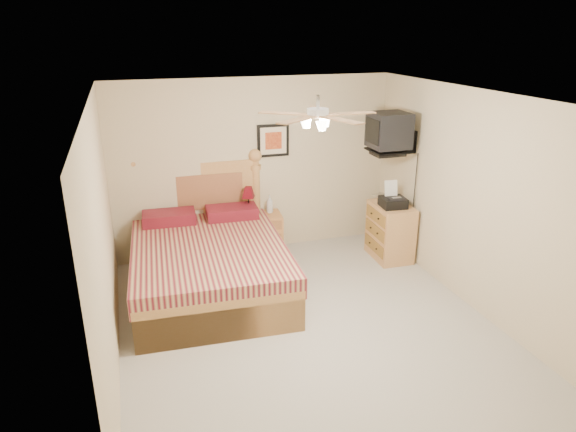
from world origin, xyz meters
The scene contains 17 objects.
floor centered at (0.00, 0.00, 0.00)m, with size 4.50×4.50×0.00m, color #A9A398.
ceiling centered at (0.00, 0.00, 2.50)m, with size 4.00×4.50×0.04m, color white.
wall_back centered at (0.00, 2.25, 1.25)m, with size 4.00×0.04×2.50m, color beige.
wall_front centered at (0.00, -2.25, 1.25)m, with size 4.00×0.04×2.50m, color beige.
wall_left centered at (-2.00, 0.00, 1.25)m, with size 0.04×4.50×2.50m, color beige.
wall_right centered at (2.00, 0.00, 1.25)m, with size 0.04×4.50×2.50m, color beige.
bed centered at (-0.89, 1.12, 0.76)m, with size 1.79×2.35×1.52m, color #C28744, non-canonical shape.
nightstand centered at (0.02, 2.00, 0.31)m, with size 0.57×0.43×0.61m, color #B67738.
table_lamp centered at (-0.15, 2.05, 0.82)m, with size 0.22×0.22×0.42m, color #58050F, non-canonical shape.
lotion_bottle centered at (0.16, 2.05, 0.74)m, with size 0.10×0.10×0.25m, color silver.
framed_picture centered at (0.27, 2.23, 1.62)m, with size 0.46×0.04×0.46m, color black.
dresser centered at (1.73, 1.34, 0.40)m, with size 0.47×0.67×0.80m, color #B38044.
fax_machine centered at (1.70, 1.27, 0.97)m, with size 0.33×0.35×0.35m, color black, non-canonical shape.
magazine_lower centered at (1.66, 1.62, 0.81)m, with size 0.22×0.30×0.03m, color #B0A58F.
magazine_upper centered at (1.66, 1.62, 0.83)m, with size 0.18×0.25×0.02m, color gray.
wall_tv centered at (1.75, 1.34, 1.81)m, with size 0.56×0.46×0.58m, color black, non-canonical shape.
ceiling_fan centered at (0.00, -0.20, 2.36)m, with size 1.14×1.14×0.28m, color white, non-canonical shape.
Camera 1 is at (-1.71, -4.63, 3.12)m, focal length 32.00 mm.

